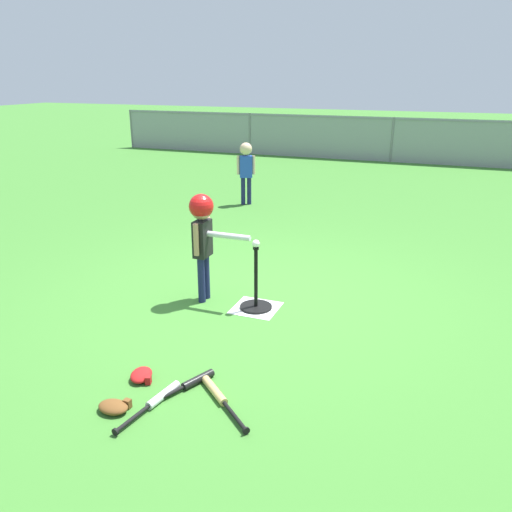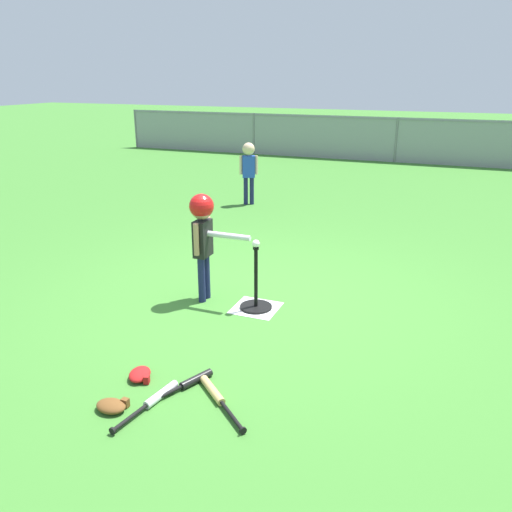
{
  "view_description": "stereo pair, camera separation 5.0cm",
  "coord_description": "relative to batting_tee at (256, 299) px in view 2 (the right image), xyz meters",
  "views": [
    {
      "loc": [
        1.72,
        -4.62,
        2.21
      ],
      "look_at": [
        0.0,
        -0.21,
        0.55
      ],
      "focal_mm": 36.64,
      "sensor_mm": 36.0,
      "label": 1
    },
    {
      "loc": [
        1.77,
        -4.6,
        2.21
      ],
      "look_at": [
        0.0,
        -0.21,
        0.55
      ],
      "focal_mm": 36.64,
      "sensor_mm": 36.0,
      "label": 2
    }
  ],
  "objects": [
    {
      "name": "home_plate",
      "position": [
        0.0,
        0.0,
        -0.09
      ],
      "size": [
        0.44,
        0.44,
        0.01
      ],
      "primitive_type": "cube",
      "color": "white",
      "rests_on": "ground_plane"
    },
    {
      "name": "spare_bat_silver",
      "position": [
        -0.07,
        -1.73,
        -0.07
      ],
      "size": [
        0.16,
        0.64,
        0.06
      ],
      "color": "silver",
      "rests_on": "ground_plane"
    },
    {
      "name": "batter_child",
      "position": [
        -0.56,
        -0.0,
        0.69
      ],
      "size": [
        0.63,
        0.32,
        1.11
      ],
      "color": "#191E4C",
      "rests_on": "ground_plane"
    },
    {
      "name": "ground_plane",
      "position": [
        -0.0,
        0.21,
        -0.1
      ],
      "size": [
        60.0,
        60.0,
        0.0
      ],
      "primitive_type": "plane",
      "color": "#3D7A2D"
    },
    {
      "name": "spare_bat_wood",
      "position": [
        0.31,
        -1.53,
        -0.07
      ],
      "size": [
        0.56,
        0.49,
        0.06
      ],
      "color": "#DBB266",
      "rests_on": "ground_plane"
    },
    {
      "name": "fielder_deep_center",
      "position": [
        -1.75,
        4.02,
        0.6
      ],
      "size": [
        0.3,
        0.21,
        1.09
      ],
      "color": "#191E4C",
      "rests_on": "ground_plane"
    },
    {
      "name": "glove_by_plate",
      "position": [
        -0.3,
        -1.92,
        -0.06
      ],
      "size": [
        0.23,
        0.17,
        0.07
      ],
      "color": "brown",
      "rests_on": "ground_plane"
    },
    {
      "name": "outfield_fence",
      "position": [
        -0.0,
        9.77,
        0.52
      ],
      "size": [
        16.06,
        0.06,
        1.15
      ],
      "color": "slate",
      "rests_on": "ground_plane"
    },
    {
      "name": "batting_tee",
      "position": [
        0.0,
        0.0,
        0.0
      ],
      "size": [
        0.32,
        0.32,
        0.64
      ],
      "color": "black",
      "rests_on": "ground_plane"
    },
    {
      "name": "spare_bat_black",
      "position": [
        0.05,
        -1.45,
        -0.07
      ],
      "size": [
        0.27,
        0.54,
        0.06
      ],
      "color": "black",
      "rests_on": "ground_plane"
    },
    {
      "name": "glove_near_bats",
      "position": [
        -0.35,
        -1.51,
        -0.06
      ],
      "size": [
        0.22,
        0.26,
        0.07
      ],
      "color": "#B21919",
      "rests_on": "ground_plane"
    },
    {
      "name": "baseball_on_tee",
      "position": [
        0.0,
        0.0,
        0.58
      ],
      "size": [
        0.07,
        0.07,
        0.07
      ],
      "primitive_type": "sphere",
      "color": "white",
      "rests_on": "batting_tee"
    }
  ]
}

